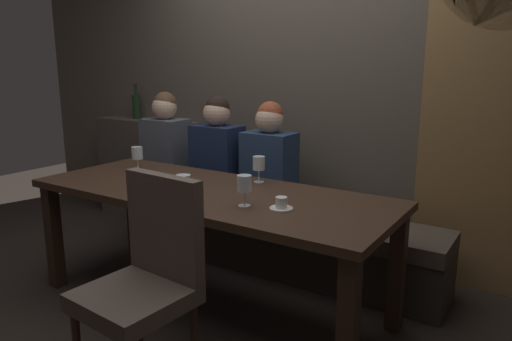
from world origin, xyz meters
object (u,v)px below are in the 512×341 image
Objects in this scene: diner_redhead at (166,143)px; banquette_bench at (270,236)px; chair_near_side at (148,271)px; wine_glass_center_back at (183,184)px; espresso_cup at (281,204)px; wine_glass_far_left at (244,185)px; wine_glass_near_right at (259,164)px; wine_bottle_dark_red at (137,106)px; diner_bearded at (217,151)px; wine_glass_end_right at (137,154)px; diner_far_end at (269,158)px; dining_table at (209,204)px.

banquette_bench is at bearing -0.39° from diner_redhead.
chair_near_side is 5.98× the size of wine_glass_center_back.
chair_near_side is at bearing -117.68° from espresso_cup.
banquette_bench is at bearing 112.95° from wine_glass_far_left.
wine_glass_near_right is 0.58m from espresso_cup.
banquette_bench is at bearing -12.02° from wine_bottle_dark_red.
diner_bearded is at bearing 118.74° from wine_glass_center_back.
wine_glass_end_right is (-0.28, -0.53, 0.03)m from diner_bearded.
diner_far_end is at bearing 134.16° from banquette_bench.
wine_glass_near_right is (0.06, 0.63, -0.00)m from wine_glass_center_back.
wine_glass_far_left is at bearing 31.65° from wine_glass_center_back.
chair_near_side reaches higher than espresso_cup.
wine_glass_far_left is (2.06, -1.22, -0.22)m from wine_bottle_dark_red.
banquette_bench is 15.24× the size of wine_glass_end_right.
diner_far_end is (-0.03, 0.03, 0.58)m from banquette_bench.
diner_redhead is 0.82m from wine_bottle_dark_red.
wine_glass_center_back is 1.00× the size of wine_glass_near_right.
diner_redhead is 4.83× the size of wine_glass_center_back.
diner_far_end is 4.61× the size of wine_glass_end_right.
chair_near_side is at bearing -42.83° from wine_bottle_dark_red.
wine_glass_center_back is at bearing -83.35° from diner_far_end.
diner_bearded is (-0.45, 0.68, 0.17)m from dining_table.
wine_glass_center_back is at bearing 107.83° from chair_near_side.
wine_glass_far_left is at bearing -65.72° from wine_glass_near_right.
dining_table is 6.75× the size of wine_bottle_dark_red.
diner_far_end reaches higher than wine_glass_far_left.
espresso_cup is (0.40, -0.41, -0.09)m from wine_glass_near_right.
espresso_cup is at bearing -10.21° from dining_table.
wine_glass_near_right is at bearing 93.99° from chair_near_side.
wine_glass_near_right reaches higher than dining_table.
chair_near_side reaches higher than wine_glass_end_right.
wine_glass_far_left is at bearing -67.05° from banquette_bench.
wine_glass_far_left and wine_glass_near_right have the same top height.
diner_far_end reaches higher than banquette_bench.
wine_glass_near_right is (0.15, -0.39, 0.62)m from banquette_bench.
wine_glass_far_left is 1.37× the size of espresso_cup.
diner_redhead is at bearing 179.61° from banquette_bench.
dining_table is 2.24× the size of chair_near_side.
diner_bearded is (0.55, -0.03, -0.01)m from diner_redhead.
banquette_bench is 3.31× the size of diner_far_end.
dining_table is 2.81× the size of diner_bearded.
banquette_bench is (0.00, 0.70, -0.42)m from dining_table.
diner_redhead reaches higher than wine_glass_end_right.
diner_bearded reaches higher than espresso_cup.
diner_far_end reaches higher than wine_glass_end_right.
diner_redhead is at bearing -26.99° from wine_bottle_dark_red.
chair_near_side is 1.90m from diner_redhead.
diner_far_end is 4.61× the size of wine_glass_far_left.
wine_glass_end_right is at bearing 164.72° from wine_glass_far_left.
diner_bearded is at bearing -3.08° from diner_redhead.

